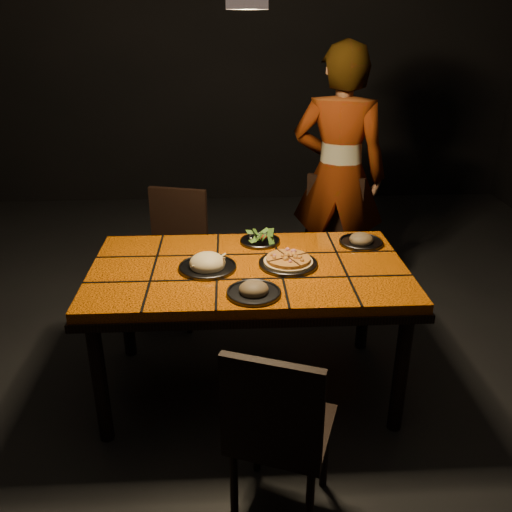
{
  "coord_description": "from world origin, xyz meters",
  "views": [
    {
      "loc": [
        -0.09,
        -2.5,
        1.91
      ],
      "look_at": [
        0.04,
        -0.03,
        0.82
      ],
      "focal_mm": 38.0,
      "sensor_mm": 36.0,
      "label": 1
    }
  ],
  "objects_px": {
    "chair_far_left": "(175,246)",
    "plate_pizza": "(288,262)",
    "chair_far_right": "(330,233)",
    "plate_pasta": "(207,264)",
    "dining_table": "(249,280)",
    "diner": "(339,176)",
    "chair_near": "(277,427)"
  },
  "relations": [
    {
      "from": "chair_far_right",
      "to": "plate_pasta",
      "type": "distance_m",
      "value": 1.37
    },
    {
      "from": "dining_table",
      "to": "plate_pasta",
      "type": "distance_m",
      "value": 0.23
    },
    {
      "from": "chair_far_left",
      "to": "plate_pizza",
      "type": "bearing_deg",
      "value": -37.33
    },
    {
      "from": "dining_table",
      "to": "chair_far_left",
      "type": "relative_size",
      "value": 1.85
    },
    {
      "from": "dining_table",
      "to": "chair_near",
      "type": "height_order",
      "value": "chair_near"
    },
    {
      "from": "plate_pizza",
      "to": "plate_pasta",
      "type": "height_order",
      "value": "plate_pasta"
    },
    {
      "from": "plate_pizza",
      "to": "chair_far_right",
      "type": "bearing_deg",
      "value": 68.2
    },
    {
      "from": "chair_far_left",
      "to": "chair_near",
      "type": "bearing_deg",
      "value": -57.64
    },
    {
      "from": "dining_table",
      "to": "chair_far_left",
      "type": "distance_m",
      "value": 1.0
    },
    {
      "from": "chair_near",
      "to": "diner",
      "type": "relative_size",
      "value": 0.47
    },
    {
      "from": "dining_table",
      "to": "plate_pizza",
      "type": "xyz_separation_m",
      "value": [
        0.2,
        0.0,
        0.1
      ]
    },
    {
      "from": "diner",
      "to": "chair_near",
      "type": "bearing_deg",
      "value": 91.41
    },
    {
      "from": "diner",
      "to": "plate_pasta",
      "type": "height_order",
      "value": "diner"
    },
    {
      "from": "chair_near",
      "to": "diner",
      "type": "height_order",
      "value": "diner"
    },
    {
      "from": "diner",
      "to": "plate_pizza",
      "type": "xyz_separation_m",
      "value": [
        -0.48,
        -1.15,
        -0.13
      ]
    },
    {
      "from": "chair_far_right",
      "to": "plate_pasta",
      "type": "relative_size",
      "value": 3.08
    },
    {
      "from": "chair_near",
      "to": "plate_pizza",
      "type": "xyz_separation_m",
      "value": [
        0.13,
        0.88,
        0.29
      ]
    },
    {
      "from": "chair_near",
      "to": "plate_pasta",
      "type": "distance_m",
      "value": 0.95
    },
    {
      "from": "dining_table",
      "to": "chair_near",
      "type": "distance_m",
      "value": 0.91
    },
    {
      "from": "chair_near",
      "to": "dining_table",
      "type": "bearing_deg",
      "value": -64.76
    },
    {
      "from": "chair_far_right",
      "to": "plate_pizza",
      "type": "height_order",
      "value": "chair_far_right"
    },
    {
      "from": "chair_far_right",
      "to": "diner",
      "type": "bearing_deg",
      "value": 85.8
    },
    {
      "from": "chair_far_left",
      "to": "plate_pasta",
      "type": "relative_size",
      "value": 3.0
    },
    {
      "from": "chair_far_left",
      "to": "plate_pizza",
      "type": "xyz_separation_m",
      "value": [
        0.66,
        -0.87,
        0.26
      ]
    },
    {
      "from": "chair_near",
      "to": "chair_far_right",
      "type": "xyz_separation_m",
      "value": [
        0.54,
        1.92,
        0.04
      ]
    },
    {
      "from": "dining_table",
      "to": "plate_pasta",
      "type": "relative_size",
      "value": 5.54
    },
    {
      "from": "chair_far_left",
      "to": "diner",
      "type": "relative_size",
      "value": 0.49
    },
    {
      "from": "chair_near",
      "to": "plate_pizza",
      "type": "distance_m",
      "value": 0.94
    },
    {
      "from": "chair_far_left",
      "to": "diner",
      "type": "height_order",
      "value": "diner"
    },
    {
      "from": "diner",
      "to": "plate_pasta",
      "type": "xyz_separation_m",
      "value": [
        -0.89,
        -1.18,
        -0.12
      ]
    },
    {
      "from": "diner",
      "to": "chair_far_left",
      "type": "bearing_deg",
      "value": 31.83
    },
    {
      "from": "chair_near",
      "to": "diner",
      "type": "bearing_deg",
      "value": -86.0
    }
  ]
}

